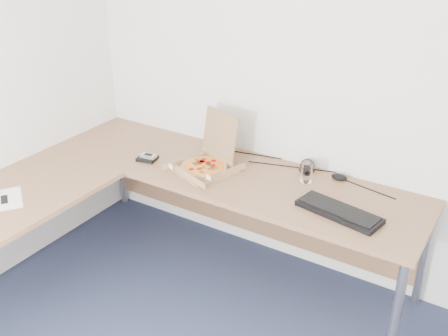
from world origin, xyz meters
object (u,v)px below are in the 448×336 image
Objects in this scene: desk at (144,190)px; wallet at (147,158)px; keyboard at (339,212)px; pizza_box at (206,164)px; drinking_glass at (307,172)px.

wallet is at bearing 126.40° from desk.
wallet is (-1.32, -0.02, -0.00)m from keyboard.
desk is 0.43m from pizza_box.
pizza_box is (0.19, 0.38, 0.07)m from desk.
keyboard is (0.92, -0.07, -0.02)m from pizza_box.
desk is 5.32× the size of keyboard.
drinking_glass reaches higher than keyboard.
desk is at bearing -65.20° from wallet.
desk is 0.99m from drinking_glass.
keyboard is at bearing -39.95° from drinking_glass.
wallet is at bearing -164.69° from drinking_glass.
wallet reaches higher than desk.
wallet is at bearing -168.47° from keyboard.
drinking_glass is (0.61, 0.19, 0.02)m from pizza_box.
drinking_glass is 1.05m from wallet.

